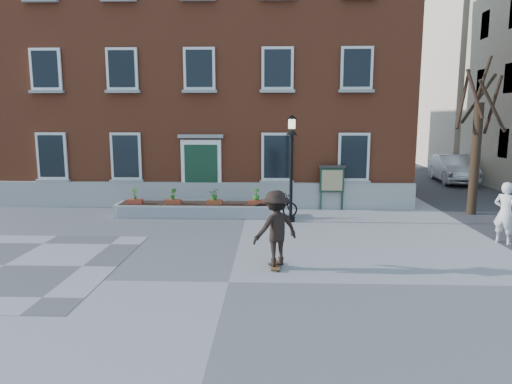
{
  "coord_description": "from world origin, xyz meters",
  "views": [
    {
      "loc": [
        1.01,
        -10.21,
        3.84
      ],
      "look_at": [
        0.5,
        4.0,
        1.5
      ],
      "focal_mm": 32.0,
      "sensor_mm": 36.0,
      "label": 1
    }
  ],
  "objects_px": {
    "skateboarder": "(276,228)",
    "bicycle": "(275,206)",
    "parked_car": "(453,169)",
    "notice_board": "(332,180)",
    "bystander": "(505,213)",
    "lamp_post": "(291,153)"
  },
  "relations": [
    {
      "from": "skateboarder",
      "to": "bicycle",
      "type": "bearing_deg",
      "value": 89.74
    },
    {
      "from": "parked_car",
      "to": "notice_board",
      "type": "xyz_separation_m",
      "value": [
        -8.23,
        -8.4,
        0.44
      ]
    },
    {
      "from": "bicycle",
      "to": "parked_car",
      "type": "distance_m",
      "value": 14.64
    },
    {
      "from": "bystander",
      "to": "lamp_post",
      "type": "height_order",
      "value": "lamp_post"
    },
    {
      "from": "bystander",
      "to": "lamp_post",
      "type": "distance_m",
      "value": 7.16
    },
    {
      "from": "parked_car",
      "to": "skateboarder",
      "type": "height_order",
      "value": "skateboarder"
    },
    {
      "from": "lamp_post",
      "to": "bicycle",
      "type": "bearing_deg",
      "value": 136.31
    },
    {
      "from": "bicycle",
      "to": "notice_board",
      "type": "distance_m",
      "value": 3.02
    },
    {
      "from": "lamp_post",
      "to": "skateboarder",
      "type": "bearing_deg",
      "value": -96.41
    },
    {
      "from": "parked_car",
      "to": "lamp_post",
      "type": "height_order",
      "value": "lamp_post"
    },
    {
      "from": "notice_board",
      "to": "skateboarder",
      "type": "distance_m",
      "value": 7.92
    },
    {
      "from": "skateboarder",
      "to": "parked_car",
      "type": "bearing_deg",
      "value": 56.37
    },
    {
      "from": "parked_car",
      "to": "notice_board",
      "type": "relative_size",
      "value": 2.67
    },
    {
      "from": "notice_board",
      "to": "lamp_post",
      "type": "bearing_deg",
      "value": -128.36
    },
    {
      "from": "bicycle",
      "to": "notice_board",
      "type": "relative_size",
      "value": 0.95
    },
    {
      "from": "parked_car",
      "to": "skateboarder",
      "type": "xyz_separation_m",
      "value": [
        -10.61,
        -15.95,
        0.22
      ]
    },
    {
      "from": "bicycle",
      "to": "parked_car",
      "type": "xyz_separation_m",
      "value": [
        10.58,
        10.11,
        0.36
      ]
    },
    {
      "from": "bicycle",
      "to": "bystander",
      "type": "xyz_separation_m",
      "value": [
        6.98,
        -3.3,
        0.49
      ]
    },
    {
      "from": "notice_board",
      "to": "skateboarder",
      "type": "xyz_separation_m",
      "value": [
        -2.38,
        -7.55,
        -0.22
      ]
    },
    {
      "from": "skateboarder",
      "to": "notice_board",
      "type": "bearing_deg",
      "value": 72.49
    },
    {
      "from": "bicycle",
      "to": "skateboarder",
      "type": "xyz_separation_m",
      "value": [
        -0.03,
        -5.84,
        0.58
      ]
    },
    {
      "from": "bicycle",
      "to": "bystander",
      "type": "height_order",
      "value": "bystander"
    }
  ]
}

